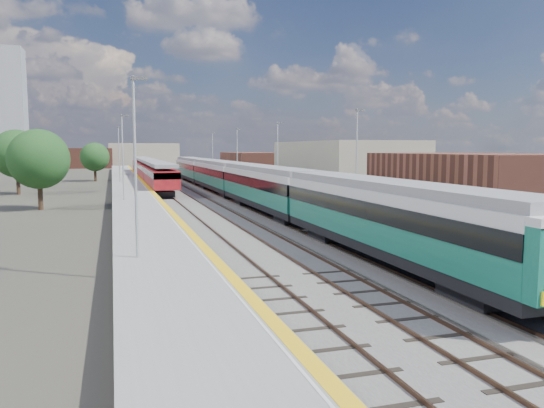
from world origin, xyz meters
name	(u,v)px	position (x,y,z in m)	size (l,w,h in m)	color
ground	(207,194)	(0.00, 50.00, 0.00)	(320.00, 320.00, 0.00)	#47443A
ballast_bed	(186,192)	(-2.25, 52.50, 0.03)	(10.50, 155.00, 0.06)	#565451
tracks	(189,191)	(-1.65, 54.18, 0.11)	(8.96, 160.00, 0.17)	#4C3323
platform_right	(244,187)	(5.28, 52.49, 0.54)	(4.70, 155.00, 8.52)	slate
platform_left	(131,190)	(-9.05, 52.49, 0.52)	(4.30, 155.00, 8.52)	slate
buildings	(84,129)	(-18.12, 138.60, 10.70)	(72.00, 185.50, 40.00)	brown
green_train	(238,179)	(1.50, 39.44, 2.37)	(3.06, 85.01, 3.37)	black
red_train	(149,170)	(-5.50, 72.37, 2.18)	(2.92, 59.18, 3.68)	black
tree_a	(39,159)	(-17.43, 37.18, 4.60)	(5.39, 5.39, 7.30)	#382619
tree_b	(17,154)	(-22.03, 55.20, 4.92)	(5.77, 5.77, 7.82)	#382619
tree_c	(95,157)	(-13.91, 79.87, 4.11)	(4.82, 4.82, 6.54)	#382619
tree_d	(321,160)	(22.28, 68.03, 3.55)	(4.17, 4.17, 5.65)	#382619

